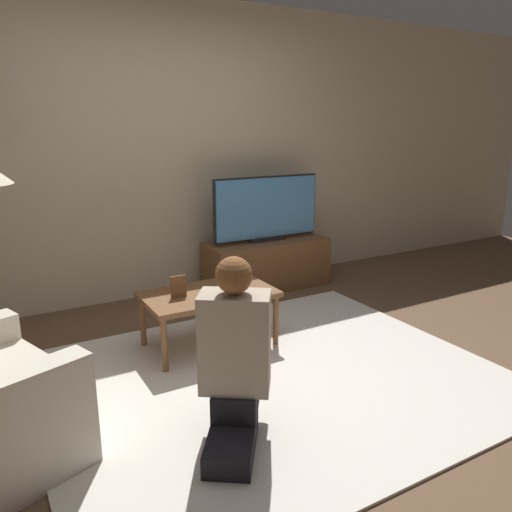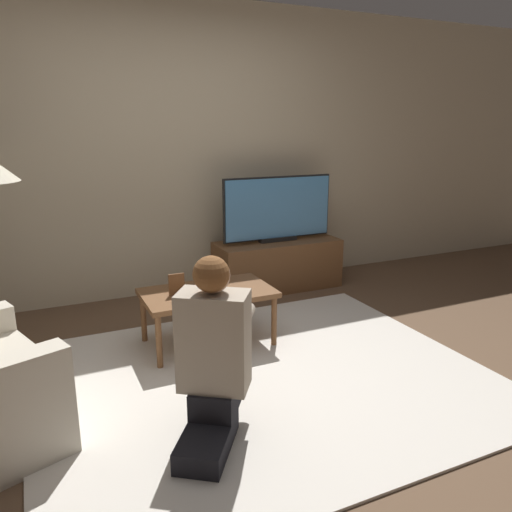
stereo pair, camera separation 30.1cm
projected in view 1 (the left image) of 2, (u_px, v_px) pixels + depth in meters
ground_plane at (272, 379)px, 3.11m from camera, size 10.00×10.00×0.00m
wall_back at (159, 152)px, 4.39m from camera, size 10.00×0.06×2.60m
rug at (272, 378)px, 3.10m from camera, size 2.73×2.24×0.02m
tv_stand at (267, 264)px, 4.79m from camera, size 1.19×0.45×0.46m
tv at (267, 208)px, 4.66m from camera, size 1.09×0.08×0.61m
coffee_table at (209, 298)px, 3.47m from camera, size 0.90×0.53×0.41m
person_kneeling at (235, 353)px, 2.42m from camera, size 0.64×0.78×0.93m
picture_frame at (178, 287)px, 3.34m from camera, size 0.11×0.01×0.15m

